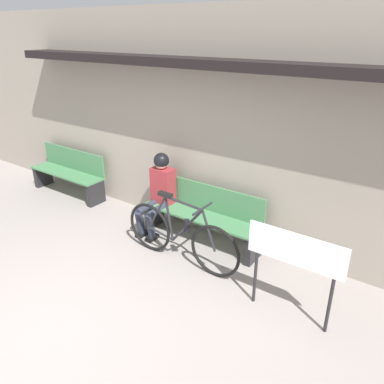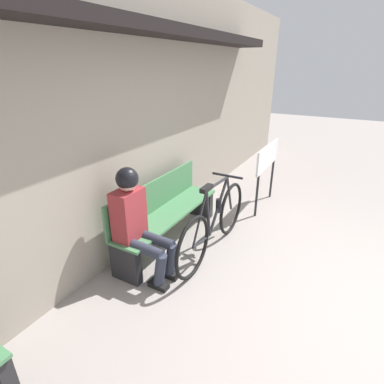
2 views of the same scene
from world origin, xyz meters
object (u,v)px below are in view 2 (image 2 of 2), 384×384
object	(u,v)px
park_bench_near	(166,213)
signboard	(267,161)
person_seated	(136,217)
bicycle	(214,223)

from	to	relation	value
park_bench_near	signboard	size ratio (longest dim) A/B	1.78
park_bench_near	person_seated	size ratio (longest dim) A/B	1.49
person_seated	park_bench_near	bearing A→B (deg)	9.23
person_seated	signboard	world-z (taller)	person_seated
park_bench_near	person_seated	xyz separation A→B (m)	(-0.70, -0.11, 0.30)
bicycle	signboard	size ratio (longest dim) A/B	1.73
bicycle	person_seated	world-z (taller)	person_seated
park_bench_near	bicycle	size ratio (longest dim) A/B	1.03
person_seated	signboard	xyz separation A→B (m)	(2.37, -0.69, 0.07)
park_bench_near	signboard	bearing A→B (deg)	-25.69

